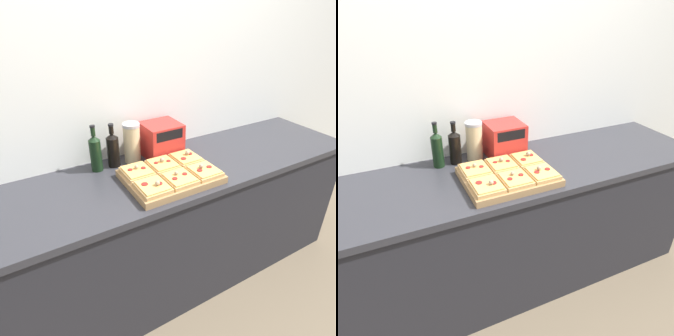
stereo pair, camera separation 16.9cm
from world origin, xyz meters
The scene contains 14 objects.
ground_plane centered at (0.00, 0.00, 0.00)m, with size 12.00×12.00×0.00m, color brown.
wall_back centered at (0.00, 0.67, 1.25)m, with size 6.00×0.06×2.50m.
kitchen_counter centered at (0.00, 0.32, 0.46)m, with size 2.63×0.67×0.91m.
cutting_board centered at (-0.04, 0.22, 0.93)m, with size 0.51×0.39×0.04m, color #A37A4C.
pizza_slice_back_left centered at (-0.21, 0.31, 0.96)m, with size 0.15×0.17×0.05m.
pizza_slice_back_center centered at (-0.04, 0.31, 0.96)m, with size 0.15×0.17×0.06m.
pizza_slice_back_right centered at (0.12, 0.31, 0.96)m, with size 0.15×0.17×0.06m.
pizza_slice_front_left centered at (-0.21, 0.12, 0.96)m, with size 0.15×0.17×0.05m.
pizza_slice_front_center centered at (-0.04, 0.13, 0.96)m, with size 0.15×0.17×0.05m.
pizza_slice_front_right centered at (0.12, 0.13, 0.96)m, with size 0.15×0.17×0.05m.
olive_oil_bottle centered at (-0.36, 0.53, 1.03)m, with size 0.07×0.07×0.28m.
wine_bottle centered at (-0.26, 0.53, 1.02)m, with size 0.07×0.07×0.27m.
grain_jar_tall centered at (-0.13, 0.53, 1.04)m, with size 0.10×0.10×0.25m.
toaster_oven centered at (0.06, 0.51, 1.02)m, with size 0.25×0.21×0.22m.
Camera 2 is at (-0.64, -1.11, 1.79)m, focal length 32.00 mm.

